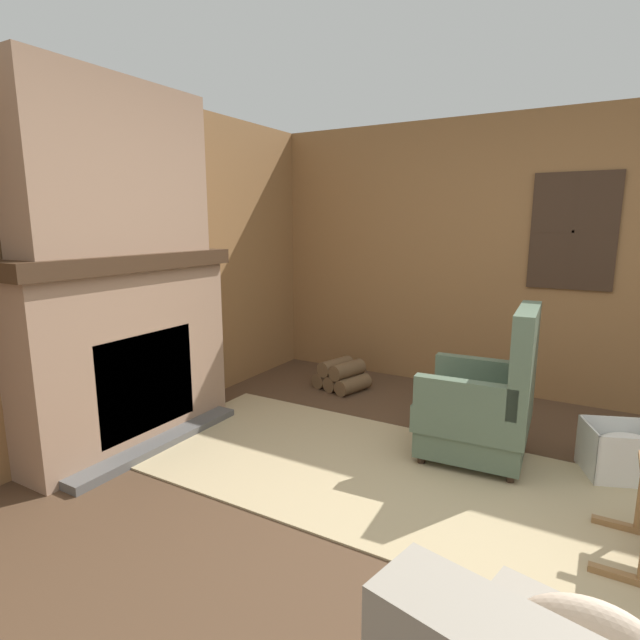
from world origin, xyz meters
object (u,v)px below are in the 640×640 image
armchair (483,407)px  laundry_basket (626,452)px  oil_lamp_vase (50,243)px  decorative_plate_on_mantel (109,233)px  storage_case (148,243)px  firewood_stack (342,376)px

armchair → laundry_basket: armchair is taller
oil_lamp_vase → decorative_plate_on_mantel: 0.44m
armchair → oil_lamp_vase: size_ratio=4.08×
oil_lamp_vase → storage_case: size_ratio=1.18×
laundry_basket → firewood_stack: bearing=165.3°
oil_lamp_vase → storage_case: (0.00, 0.75, -0.03)m
laundry_basket → decorative_plate_on_mantel: (-3.17, -1.22, 1.34)m
laundry_basket → oil_lamp_vase: oil_lamp_vase is taller
firewood_stack → storage_case: storage_case is taller
storage_case → decorative_plate_on_mantel: decorative_plate_on_mantel is taller
oil_lamp_vase → decorative_plate_on_mantel: size_ratio=0.89×
firewood_stack → decorative_plate_on_mantel: 2.44m
storage_case → decorative_plate_on_mantel: (-0.02, -0.31, 0.08)m
laundry_basket → oil_lamp_vase: bearing=-152.3°
laundry_basket → storage_case: (-3.15, -0.90, 1.26)m
armchair → firewood_stack: armchair is taller
storage_case → decorative_plate_on_mantel: 0.32m
firewood_stack → storage_case: 2.16m
firewood_stack → laundry_basket: size_ratio=0.94×
firewood_stack → decorative_plate_on_mantel: (-0.84, -1.83, 1.38)m
decorative_plate_on_mantel → storage_case: bearing=86.3°
armchair → storage_case: bearing=13.6°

